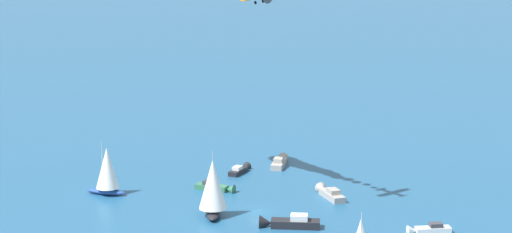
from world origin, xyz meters
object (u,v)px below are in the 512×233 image
object	(u,v)px
motorboat_far_port	(280,162)
motorboat_inshore	(287,223)
motorboat_far_stbd	(217,187)
motorboat_outer_ring_a	(329,193)
motorboat_outer_ring_c	(427,229)
motorboat_ahead	(240,170)
sailboat_near_centre	(213,188)
sailboat_outer_ring_b	(107,171)

from	to	relation	value
motorboat_far_port	motorboat_inshore	xyz separation A→B (m)	(43.33, 4.60, 0.10)
motorboat_far_stbd	motorboat_outer_ring_a	world-z (taller)	motorboat_outer_ring_a
motorboat_inshore	motorboat_outer_ring_c	xyz separation A→B (m)	(0.43, 25.14, -0.25)
motorboat_outer_ring_a	motorboat_outer_ring_c	size ratio (longest dim) A/B	1.20
motorboat_inshore	motorboat_far_port	bearing A→B (deg)	-173.94
motorboat_outer_ring_a	motorboat_outer_ring_c	distance (m)	26.99
motorboat_inshore	motorboat_ahead	xyz separation A→B (m)	(-36.33, -12.89, -0.24)
motorboat_inshore	sailboat_near_centre	bearing A→B (deg)	-108.96
motorboat_far_stbd	motorboat_inshore	bearing A→B (deg)	36.43
motorboat_far_port	motorboat_outer_ring_a	distance (m)	26.38
motorboat_inshore	motorboat_ahead	world-z (taller)	motorboat_inshore
sailboat_near_centre	motorboat_far_port	world-z (taller)	sailboat_near_centre
motorboat_far_port	motorboat_outer_ring_c	world-z (taller)	motorboat_far_port
sailboat_near_centre	motorboat_inshore	bearing A→B (deg)	71.04
motorboat_outer_ring_c	motorboat_ahead	bearing A→B (deg)	-134.02
motorboat_inshore	sailboat_outer_ring_b	bearing A→B (deg)	-113.85
sailboat_near_centre	motorboat_outer_ring_a	size ratio (longest dim) A/B	1.27
sailboat_outer_ring_b	sailboat_near_centre	bearing A→B (deg)	63.33
motorboat_far_port	motorboat_far_stbd	xyz separation A→B (m)	(21.52, -11.50, -0.10)
sailboat_outer_ring_b	motorboat_outer_ring_c	xyz separation A→B (m)	(17.16, 62.97, -4.42)
motorboat_far_port	motorboat_far_stbd	distance (m)	24.40
motorboat_ahead	motorboat_outer_ring_c	world-z (taller)	motorboat_ahead
motorboat_ahead	motorboat_inshore	bearing A→B (deg)	19.54
motorboat_far_stbd	motorboat_outer_ring_a	xyz separation A→B (m)	(2.07, 23.30, 0.09)
motorboat_inshore	motorboat_ahead	bearing A→B (deg)	-160.46
motorboat_far_stbd	motorboat_ahead	distance (m)	14.86
sailboat_near_centre	motorboat_far_stbd	bearing A→B (deg)	-174.02
sailboat_near_centre	motorboat_outer_ring_a	distance (m)	26.60
motorboat_far_port	motorboat_outer_ring_c	bearing A→B (deg)	34.20
motorboat_far_stbd	motorboat_ahead	world-z (taller)	motorboat_far_stbd
motorboat_inshore	sailboat_outer_ring_b	size ratio (longest dim) A/B	1.00
motorboat_ahead	motorboat_far_stbd	bearing A→B (deg)	-12.48
motorboat_inshore	motorboat_ahead	distance (m)	38.55
sailboat_near_centre	sailboat_outer_ring_b	bearing A→B (deg)	-116.67
sailboat_near_centre	motorboat_inshore	world-z (taller)	sailboat_near_centre
motorboat_inshore	sailboat_outer_ring_b	world-z (taller)	sailboat_outer_ring_b
motorboat_ahead	motorboat_outer_ring_a	size ratio (longest dim) A/B	0.83
motorboat_far_port	motorboat_outer_ring_c	distance (m)	52.91
motorboat_far_port	motorboat_inshore	world-z (taller)	motorboat_inshore
motorboat_inshore	motorboat_outer_ring_a	distance (m)	21.02
motorboat_far_port	motorboat_outer_ring_c	xyz separation A→B (m)	(43.76, 29.74, -0.15)
motorboat_inshore	motorboat_outer_ring_a	size ratio (longest dim) A/B	1.13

